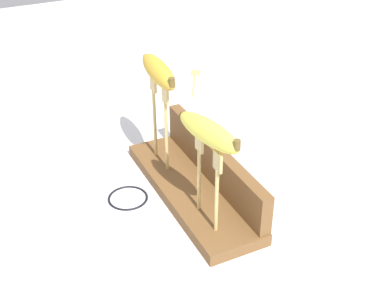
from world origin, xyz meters
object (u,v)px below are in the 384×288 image
object	(u,v)px
banana_raised_left	(158,71)
wire_coil	(128,197)
fork_fallen_far	(195,79)
fork_stand_right	(208,175)
fork_stand_left	(160,115)
banana_raised_right	(209,132)

from	to	relation	value
banana_raised_left	wire_coil	bearing A→B (deg)	-59.45
fork_fallen_far	wire_coil	bearing A→B (deg)	-39.48
fork_stand_right	fork_fallen_far	bearing A→B (deg)	155.74
banana_raised_left	fork_fallen_far	size ratio (longest dim) A/B	1.01
banana_raised_left	fork_stand_right	bearing A→B (deg)	-0.00
fork_fallen_far	wire_coil	size ratio (longest dim) A/B	2.02
fork_stand_left	fork_fallen_far	size ratio (longest dim) A/B	1.15
banana_raised_left	banana_raised_right	world-z (taller)	banana_raised_left
fork_stand_left	fork_stand_right	distance (m)	0.22
banana_raised_left	fork_fallen_far	xyz separation A→B (m)	(-0.40, 0.28, -0.24)
wire_coil	fork_fallen_far	bearing A→B (deg)	140.52
banana_raised_left	banana_raised_right	size ratio (longest dim) A/B	1.06
fork_stand_left	banana_raised_right	bearing A→B (deg)	-0.00
banana_raised_left	banana_raised_right	xyz separation A→B (m)	(0.22, -0.00, -0.03)
banana_raised_right	fork_fallen_far	xyz separation A→B (m)	(-0.62, 0.28, -0.21)
banana_raised_right	fork_stand_right	bearing A→B (deg)	11.53
fork_stand_left	wire_coil	size ratio (longest dim) A/B	2.33
fork_stand_right	banana_raised_left	world-z (taller)	banana_raised_left
banana_raised_left	fork_fallen_far	world-z (taller)	banana_raised_left
banana_raised_right	wire_coil	size ratio (longest dim) A/B	1.92
wire_coil	fork_stand_right	bearing A→B (deg)	33.24
fork_stand_left	fork_fallen_far	bearing A→B (deg)	145.27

